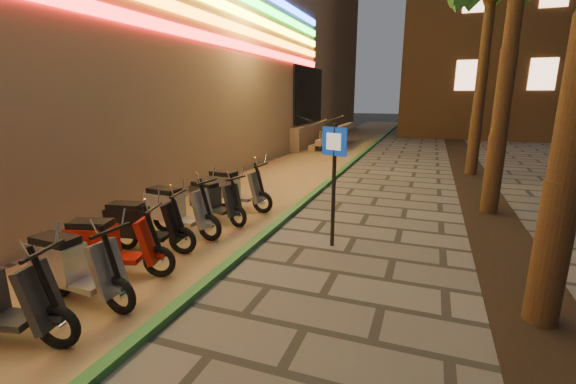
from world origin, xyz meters
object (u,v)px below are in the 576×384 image
at_px(scooter_6, 109,245).
at_px(scooter_7, 141,225).
at_px(scooter_10, 233,188).
at_px(scooter_5, 72,267).
at_px(scooter_8, 175,209).
at_px(scooter_9, 213,200).
at_px(pedestrian_sign, 334,168).

xyz_separation_m(scooter_6, scooter_7, (-0.22, 0.98, -0.00)).
bearing_deg(scooter_10, scooter_5, -84.26).
bearing_deg(scooter_7, scooter_8, 76.55).
relative_size(scooter_7, scooter_10, 0.96).
height_order(scooter_7, scooter_9, scooter_7).
distance_m(scooter_5, scooter_10, 4.77).
height_order(scooter_8, scooter_10, scooter_8).
distance_m(scooter_6, scooter_7, 1.00).
bearing_deg(scooter_10, scooter_8, -91.77).
distance_m(scooter_8, scooter_9, 1.07).
distance_m(pedestrian_sign, scooter_5, 4.43).
height_order(pedestrian_sign, scooter_6, pedestrian_sign).
height_order(pedestrian_sign, scooter_8, pedestrian_sign).
relative_size(pedestrian_sign, scooter_6, 1.38).
bearing_deg(scooter_7, scooter_5, -88.15).
distance_m(scooter_7, scooter_9, 2.02).
relative_size(scooter_9, scooter_10, 0.91).
relative_size(scooter_6, scooter_7, 1.00).
height_order(scooter_8, scooter_9, scooter_8).
bearing_deg(scooter_8, scooter_9, 82.05).
xyz_separation_m(scooter_5, scooter_7, (-0.37, 1.78, -0.01)).
xyz_separation_m(scooter_6, scooter_9, (0.09, 2.98, -0.02)).
relative_size(scooter_5, scooter_10, 0.97).
height_order(scooter_5, scooter_7, scooter_5).
relative_size(scooter_5, scooter_7, 1.02).
height_order(scooter_7, scooter_8, scooter_8).
relative_size(scooter_8, scooter_9, 1.10).
bearing_deg(scooter_5, scooter_10, 93.49).
relative_size(scooter_7, scooter_8, 0.95).
xyz_separation_m(pedestrian_sign, scooter_8, (-3.16, -0.51, -0.96)).
xyz_separation_m(pedestrian_sign, scooter_7, (-3.22, -1.47, -0.99)).
bearing_deg(scooter_6, scooter_9, 72.60).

